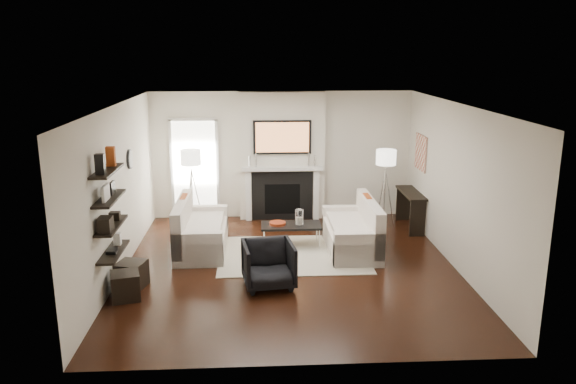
{
  "coord_description": "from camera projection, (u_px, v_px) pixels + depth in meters",
  "views": [
    {
      "loc": [
        -0.53,
        -8.77,
        3.55
      ],
      "look_at": [
        0.0,
        0.6,
        1.15
      ],
      "focal_mm": 35.0,
      "sensor_mm": 36.0,
      "label": 1
    }
  ],
  "objects": [
    {
      "name": "clock_rim",
      "position": [
        130.0,
        159.0,
        9.69
      ],
      "size": [
        0.04,
        0.34,
        0.34
      ],
      "primitive_type": "cylinder",
      "rotation": [
        0.0,
        1.57,
        0.0
      ],
      "color": "black",
      "rests_on": "wall_left"
    },
    {
      "name": "pillow_left_orange",
      "position": [
        184.0,
        207.0,
        10.31
      ],
      "size": [
        0.1,
        0.42,
        0.42
      ],
      "primitive_type": "cube",
      "color": "#9C3C13",
      "rests_on": "loveseat_left_cushion"
    },
    {
      "name": "mantel_pilaster_r",
      "position": [
        316.0,
        194.0,
        11.92
      ],
      "size": [
        0.12,
        0.08,
        1.1
      ],
      "primitive_type": "cube",
      "color": "white",
      "rests_on": "floor"
    },
    {
      "name": "hallway_panel",
      "position": [
        195.0,
        170.0,
        11.92
      ],
      "size": [
        0.9,
        0.02,
        2.1
      ],
      "primitive_type": "cube",
      "color": "white",
      "rests_on": "floor"
    },
    {
      "name": "ottoman_near",
      "position": [
        132.0,
        274.0,
        8.58
      ],
      "size": [
        0.49,
        0.49,
        0.4
      ],
      "primitive_type": "cube",
      "rotation": [
        0.0,
        0.0,
        -0.26
      ],
      "color": "black",
      "rests_on": "floor"
    },
    {
      "name": "coffee_leg_ne",
      "position": [
        319.0,
        240.0,
        10.17
      ],
      "size": [
        0.02,
        0.02,
        0.38
      ],
      "primitive_type": "cylinder",
      "color": "silver",
      "rests_on": "floor"
    },
    {
      "name": "console_leg_n",
      "position": [
        418.0,
        219.0,
        10.87
      ],
      "size": [
        0.3,
        0.04,
        0.71
      ],
      "primitive_type": "cube",
      "color": "black",
      "rests_on": "floor"
    },
    {
      "name": "decor_books",
      "position": [
        112.0,
        251.0,
        8.04
      ],
      "size": [
        0.14,
        0.2,
        0.05
      ],
      "primitive_type": "cube",
      "color": "black",
      "rests_on": "shelf_bottom"
    },
    {
      "name": "loveseat_left_back",
      "position": [
        183.0,
        222.0,
        10.07
      ],
      "size": [
        0.18,
        1.8,
        0.8
      ],
      "primitive_type": "cube",
      "color": "beige",
      "rests_on": "floor"
    },
    {
      "name": "console_top",
      "position": [
        411.0,
        193.0,
        11.31
      ],
      "size": [
        0.35,
        1.2,
        0.04
      ],
      "primitive_type": "cube",
      "color": "black",
      "rests_on": "floor"
    },
    {
      "name": "coffee_leg_nw",
      "position": [
        264.0,
        241.0,
        10.12
      ],
      "size": [
        0.02,
        0.02,
        0.38
      ],
      "primitive_type": "cylinder",
      "color": "silver",
      "rests_on": "floor"
    },
    {
      "name": "decor_magfile_b",
      "position": [
        111.0,
        156.0,
        8.03
      ],
      "size": [
        0.12,
        0.1,
        0.28
      ],
      "primitive_type": "cube",
      "color": "#9C3C13",
      "rests_on": "shelf_top"
    },
    {
      "name": "shelf_lower",
      "position": [
        111.0,
        226.0,
        8.01
      ],
      "size": [
        0.25,
        1.0,
        0.04
      ],
      "primitive_type": "cube",
      "color": "black",
      "rests_on": "wall_left"
    },
    {
      "name": "lamp_left_leg_b",
      "position": [
        190.0,
        197.0,
        11.48
      ],
      "size": [
        0.14,
        0.22,
        1.23
      ],
      "primitive_type": "cylinder",
      "rotation": [
        0.18,
        0.0,
        0.52
      ],
      "color": "silver",
      "rests_on": "floor"
    },
    {
      "name": "rug",
      "position": [
        293.0,
        254.0,
        9.97
      ],
      "size": [
        2.6,
        2.0,
        0.01
      ],
      "primitive_type": "cube",
      "color": "#BEB29B",
      "rests_on": "floor"
    },
    {
      "name": "loveseat_right_arm_s",
      "position": [
        344.0,
        221.0,
        10.92
      ],
      "size": [
        0.85,
        0.18,
        0.6
      ],
      "primitive_type": "cube",
      "color": "beige",
      "rests_on": "floor"
    },
    {
      "name": "decor_magfile_a",
      "position": [
        100.0,
        164.0,
        7.48
      ],
      "size": [
        0.12,
        0.1,
        0.28
      ],
      "primitive_type": "cube",
      "color": "black",
      "rests_on": "shelf_top"
    },
    {
      "name": "fireplace_surround",
      "position": [
        282.0,
        196.0,
        11.92
      ],
      "size": [
        1.3,
        0.02,
        1.04
      ],
      "primitive_type": "cube",
      "color": "black",
      "rests_on": "floor"
    },
    {
      "name": "loveseat_left_cushion",
      "position": [
        204.0,
        225.0,
        10.11
      ],
      "size": [
        0.63,
        1.44,
        0.1
      ],
      "primitive_type": "cube",
      "color": "beige",
      "rests_on": "loveseat_left_base"
    },
    {
      "name": "door_trim_top",
      "position": [
        193.0,
        119.0,
        11.63
      ],
      "size": [
        1.02,
        0.06,
        0.06
      ],
      "primitive_type": "cube",
      "color": "white",
      "rests_on": "wall_back"
    },
    {
      "name": "room_envelope",
      "position": [
        290.0,
        189.0,
        9.06
      ],
      "size": [
        6.0,
        6.0,
        6.0
      ],
      "color": "black",
      "rests_on": "ground"
    },
    {
      "name": "armchair",
      "position": [
        269.0,
        262.0,
        8.56
      ],
      "size": [
        0.85,
        0.81,
        0.78
      ],
      "primitive_type": "imported",
      "rotation": [
        0.0,
        0.0,
        0.14
      ],
      "color": "black",
      "rests_on": "floor"
    },
    {
      "name": "lamp_right_leg_a",
      "position": [
        390.0,
        198.0,
        11.41
      ],
      "size": [
        0.25,
        0.02,
        1.23
      ],
      "primitive_type": "cylinder",
      "rotation": [
        0.18,
        0.0,
        4.71
      ],
      "color": "silver",
      "rests_on": "floor"
    },
    {
      "name": "door_trim_r",
      "position": [
        218.0,
        170.0,
        11.92
      ],
      "size": [
        0.06,
        0.06,
        2.16
      ],
      "primitive_type": "cube",
      "color": "white",
      "rests_on": "floor"
    },
    {
      "name": "decor_box_small",
      "position": [
        115.0,
        216.0,
        8.21
      ],
      "size": [
        0.15,
        0.12,
        0.12
      ],
      "primitive_type": "cube",
      "color": "black",
      "rests_on": "shelf_lower"
    },
    {
      "name": "loveseat_right_arm_n",
      "position": [
        359.0,
        250.0,
        9.35
      ],
      "size": [
        0.85,
        0.18,
        0.6
      ],
      "primitive_type": "cube",
      "color": "beige",
      "rests_on": "floor"
    },
    {
      "name": "lamp_right_leg_c",
      "position": [
        383.0,
        200.0,
        11.31
      ],
      "size": [
        0.14,
        0.22,
        1.23
      ],
      "primitive_type": "cylinder",
      "rotation": [
        0.18,
        0.0,
        2.62
      ],
      "color": "silver",
      "rests_on": "floor"
    },
    {
      "name": "copper_bowl",
      "position": [
        278.0,
        223.0,
        10.28
      ],
      "size": [
        0.3,
        0.3,
        0.05
      ],
      "primitive_type": "cylinder",
      "color": "#C74521",
      "rests_on": "coffee_table"
    },
    {
      "name": "mantel_pilaster_l",
      "position": [
        248.0,
        195.0,
        11.84
      ],
      "size": [
        0.12,
        0.08,
        1.1
      ],
      "primitive_type": "cube",
      "color": "white",
      "rests_on": "floor"
    },
    {
      "name": "lamp_right_shade",
      "position": [
        386.0,
        157.0,
        11.19
      ],
      "size": [
        0.4,
        0.4,
        0.3
      ],
      "primitive_type": "cylinder",
      "color": "white",
      "rests_on": "lamp_right_post"
    },
    {
      "name": "door_trim_l",
      "position": [
        172.0,
        171.0,
        11.87
      ],
      "size": [
        0.06,
        0.06,
        2.16
      ],
      "primitive_type": "cube",
      "color": "white",
      "rests_on": "floor"
    },
    {
      "name": "hurricane_glass",
      "position": [
        299.0,
        217.0,
        10.28
      ],
      "size": [
        0.16,
        0.16,
        0.27
      ],
      "primitive_type": "cylinder",
      "color": "white",
      "rests_on": "coffee_table"
    },
    {
      "name": "decor_frame_a",
      "position": [
        106.0,
        193.0,
        7.73
      ],
      "size": [
        0.04,
        0.3,
        0.22
      ],
      "primitive_type": "cube",
      "color": "white",
      "rests_on": "shelf_upper"
    },
    {
      "name": "lamp_left_leg_a",
      "position": [
        198.0,
        198.0,
        11.4
      ],
      "size": [
        0.25,
        0.02,
        1.23
      ],
      "primitive_type": "cylinder",
      "rotation": [
        0.18,
        0.0,
        4.71
      ],
      "color": "silver",
      "rests_on": "floor"
    },
    {
      "name": "firebox",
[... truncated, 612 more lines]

